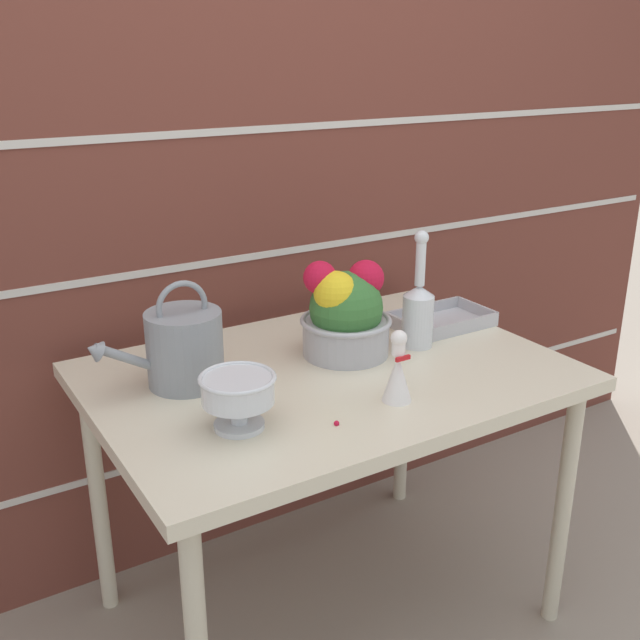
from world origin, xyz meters
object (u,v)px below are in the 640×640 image
object	(u,v)px
wire_tray	(442,322)
crystal_pedestal_bowl	(238,393)
flower_planter	(345,314)
figurine_vase	(398,372)
watering_can	(183,347)
glass_decanter	(418,310)

from	to	relation	value
wire_tray	crystal_pedestal_bowl	bearing A→B (deg)	-161.76
flower_planter	figurine_vase	world-z (taller)	flower_planter
watering_can	figurine_vase	xyz separation A→B (m)	(0.38, -0.34, -0.02)
watering_can	flower_planter	xyz separation A→B (m)	(0.42, -0.05, 0.02)
watering_can	wire_tray	xyz separation A→B (m)	(0.78, -0.01, -0.08)
flower_planter	wire_tray	world-z (taller)	flower_planter
watering_can	wire_tray	bearing A→B (deg)	-0.96
watering_can	wire_tray	world-z (taller)	watering_can
crystal_pedestal_bowl	figurine_vase	size ratio (longest dim) A/B	0.96
crystal_pedestal_bowl	figurine_vase	world-z (taller)	figurine_vase
watering_can	figurine_vase	bearing A→B (deg)	-41.74
watering_can	crystal_pedestal_bowl	xyz separation A→B (m)	(0.01, -0.27, -0.01)
flower_planter	glass_decanter	distance (m)	0.20
crystal_pedestal_bowl	flower_planter	distance (m)	0.47
wire_tray	glass_decanter	bearing A→B (deg)	-151.75
watering_can	glass_decanter	xyz separation A→B (m)	(0.62, -0.10, 0.01)
wire_tray	figurine_vase	bearing A→B (deg)	-141.46
flower_planter	wire_tray	size ratio (longest dim) A/B	0.91
watering_can	crystal_pedestal_bowl	world-z (taller)	watering_can
crystal_pedestal_bowl	wire_tray	xyz separation A→B (m)	(0.77, 0.25, -0.07)
flower_planter	wire_tray	bearing A→B (deg)	5.31
watering_can	crystal_pedestal_bowl	bearing A→B (deg)	-87.01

